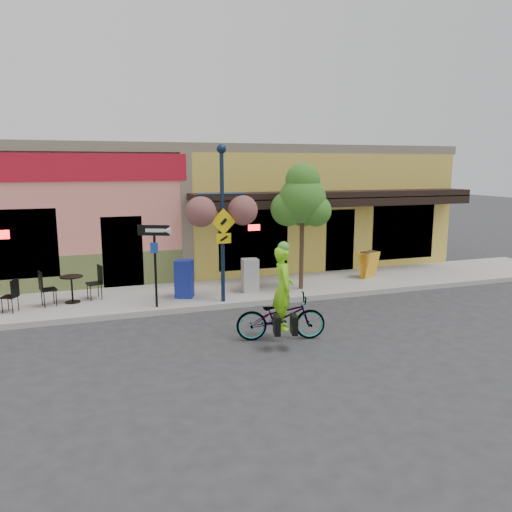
{
  "coord_description": "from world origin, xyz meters",
  "views": [
    {
      "loc": [
        -4.04,
        -11.98,
        3.8
      ],
      "look_at": [
        0.28,
        0.5,
        1.4
      ],
      "focal_mm": 35.0,
      "sensor_mm": 36.0,
      "label": 1
    }
  ],
  "objects": [
    {
      "name": "curb",
      "position": [
        0.0,
        0.55,
        0.07
      ],
      "size": [
        24.0,
        0.12,
        0.15
      ],
      "primitive_type": "cube",
      "color": "#A8A59E",
      "rests_on": "ground"
    },
    {
      "name": "cyclist_rider",
      "position": [
        -0.02,
        -2.17,
        0.92
      ],
      "size": [
        0.58,
        0.75,
        1.84
      ],
      "primitive_type": "imported",
      "rotation": [
        0.0,
        0.0,
        1.33
      ],
      "color": "#82E818",
      "rests_on": "ground"
    },
    {
      "name": "sidewalk",
      "position": [
        0.0,
        2.0,
        0.07
      ],
      "size": [
        24.0,
        3.0,
        0.15
      ],
      "primitive_type": "cube",
      "color": "#9E9B93",
      "rests_on": "ground"
    },
    {
      "name": "cafe_set_right",
      "position": [
        -4.46,
        1.97,
        0.63
      ],
      "size": [
        1.74,
        1.19,
        0.95
      ],
      "primitive_type": null,
      "rotation": [
        0.0,
        0.0,
        0.27
      ],
      "color": "black",
      "rests_on": "sidewalk"
    },
    {
      "name": "street_tree",
      "position": [
        2.01,
        1.38,
        2.04
      ],
      "size": [
        1.75,
        1.75,
        3.78
      ],
      "primitive_type": null,
      "rotation": [
        0.0,
        0.0,
        -0.21
      ],
      "color": "#3D7A26",
      "rests_on": "sidewalk"
    },
    {
      "name": "building",
      "position": [
        0.0,
        7.5,
        2.25
      ],
      "size": [
        18.2,
        8.2,
        4.5
      ],
      "primitive_type": null,
      "color": "#EC8375",
      "rests_on": "ground"
    },
    {
      "name": "sandwich_board",
      "position": [
        4.77,
        1.86,
        0.59
      ],
      "size": [
        0.64,
        0.56,
        0.89
      ],
      "primitive_type": null,
      "rotation": [
        0.0,
        0.0,
        0.38
      ],
      "color": "yellow",
      "rests_on": "sidewalk"
    },
    {
      "name": "newspaper_box_grey",
      "position": [
        0.44,
        1.52,
        0.64
      ],
      "size": [
        0.49,
        0.45,
        0.98
      ],
      "primitive_type": null,
      "rotation": [
        0.0,
        0.0,
        -0.09
      ],
      "color": "#A4A4A4",
      "rests_on": "sidewalk"
    },
    {
      "name": "ground",
      "position": [
        0.0,
        0.0,
        0.0
      ],
      "size": [
        90.0,
        90.0,
        0.0
      ],
      "primitive_type": "plane",
      "color": "#2D2D30",
      "rests_on": "ground"
    },
    {
      "name": "bicycle",
      "position": [
        -0.07,
        -2.17,
        0.52
      ],
      "size": [
        2.07,
        1.13,
        1.03
      ],
      "primitive_type": "imported",
      "rotation": [
        0.0,
        0.0,
        1.33
      ],
      "color": "maroon",
      "rests_on": "ground"
    },
    {
      "name": "newspaper_box_blue",
      "position": [
        -1.49,
        1.54,
        0.68
      ],
      "size": [
        0.61,
        0.58,
        1.06
      ],
      "primitive_type": null,
      "rotation": [
        0.0,
        0.0,
        -0.41
      ],
      "color": "navy",
      "rests_on": "sidewalk"
    },
    {
      "name": "lamp_post",
      "position": [
        -0.58,
        0.78,
        2.26
      ],
      "size": [
        1.36,
        0.59,
        4.21
      ],
      "primitive_type": null,
      "rotation": [
        0.0,
        0.0,
        0.04
      ],
      "color": "#122139",
      "rests_on": "sidewalk"
    },
    {
      "name": "one_way_sign",
      "position": [
        -2.37,
        0.8,
        1.23
      ],
      "size": [
        0.83,
        0.5,
        2.16
      ],
      "primitive_type": null,
      "rotation": [
        0.0,
        0.0,
        -0.42
      ],
      "color": "black",
      "rests_on": "sidewalk"
    }
  ]
}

